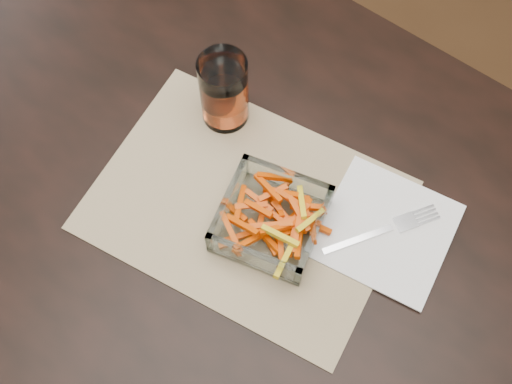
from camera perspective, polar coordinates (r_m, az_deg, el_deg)
dining_table at (r=1.05m, az=-0.71°, el=-4.07°), size 1.60×0.90×0.75m
placemat at (r=0.98m, az=-0.94°, el=-1.15°), size 0.50×0.39×0.00m
glass_bowl at (r=0.94m, az=1.34°, el=-2.53°), size 0.18×0.18×0.06m
tumbler at (r=1.00m, az=-2.86°, el=8.82°), size 0.08×0.08×0.13m
napkin at (r=0.98m, az=11.49°, el=-3.33°), size 0.21×0.21×0.00m
fork at (r=0.97m, az=11.39°, el=-3.30°), size 0.11×0.17×0.00m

